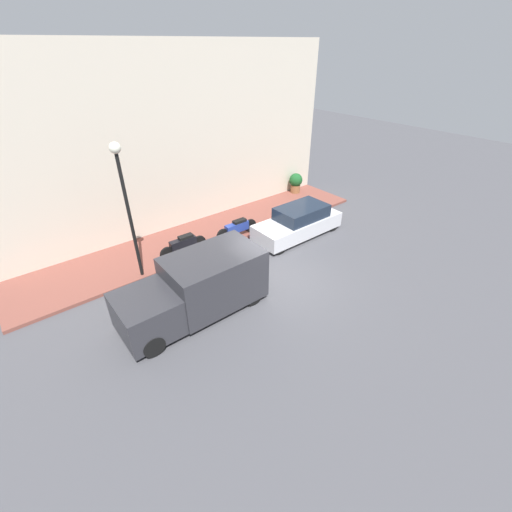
{
  "coord_description": "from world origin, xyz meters",
  "views": [
    {
      "loc": [
        -7.68,
        6.94,
        7.69
      ],
      "look_at": [
        1.1,
        -0.09,
        0.6
      ],
      "focal_mm": 24.0,
      "sensor_mm": 36.0,
      "label": 1
    }
  ],
  "objects_px": {
    "motorcycle_black": "(184,245)",
    "potted_plant": "(296,182)",
    "motorcycle_blue": "(237,228)",
    "streetlamp": "(124,191)",
    "delivery_van": "(195,288)",
    "parked_car": "(298,222)"
  },
  "relations": [
    {
      "from": "motorcycle_blue",
      "to": "streetlamp",
      "type": "distance_m",
      "value": 5.48
    },
    {
      "from": "motorcycle_blue",
      "to": "potted_plant",
      "type": "relative_size",
      "value": 1.9
    },
    {
      "from": "motorcycle_blue",
      "to": "streetlamp",
      "type": "bearing_deg",
      "value": 91.99
    },
    {
      "from": "parked_car",
      "to": "motorcycle_black",
      "type": "xyz_separation_m",
      "value": [
        1.59,
        5.04,
        -0.07
      ]
    },
    {
      "from": "parked_car",
      "to": "delivery_van",
      "type": "xyz_separation_m",
      "value": [
        -1.73,
        6.38,
        0.32
      ]
    },
    {
      "from": "delivery_van",
      "to": "motorcycle_blue",
      "type": "xyz_separation_m",
      "value": [
        3.2,
        -3.98,
        -0.42
      ]
    },
    {
      "from": "motorcycle_black",
      "to": "streetlamp",
      "type": "xyz_separation_m",
      "value": [
        -0.28,
        1.98,
        2.92
      ]
    },
    {
      "from": "parked_car",
      "to": "motorcycle_blue",
      "type": "bearing_deg",
      "value": 58.58
    },
    {
      "from": "delivery_van",
      "to": "potted_plant",
      "type": "height_order",
      "value": "delivery_van"
    },
    {
      "from": "delivery_van",
      "to": "potted_plant",
      "type": "distance_m",
      "value": 11.2
    },
    {
      "from": "motorcycle_blue",
      "to": "potted_plant",
      "type": "height_order",
      "value": "potted_plant"
    },
    {
      "from": "motorcycle_black",
      "to": "potted_plant",
      "type": "height_order",
      "value": "potted_plant"
    },
    {
      "from": "delivery_van",
      "to": "streetlamp",
      "type": "height_order",
      "value": "streetlamp"
    },
    {
      "from": "delivery_van",
      "to": "streetlamp",
      "type": "relative_size",
      "value": 0.96
    },
    {
      "from": "motorcycle_black",
      "to": "potted_plant",
      "type": "bearing_deg",
      "value": -76.1
    },
    {
      "from": "parked_car",
      "to": "potted_plant",
      "type": "height_order",
      "value": "parked_car"
    },
    {
      "from": "delivery_van",
      "to": "potted_plant",
      "type": "bearing_deg",
      "value": -61.08
    },
    {
      "from": "parked_car",
      "to": "potted_plant",
      "type": "relative_size",
      "value": 3.78
    },
    {
      "from": "delivery_van",
      "to": "streetlamp",
      "type": "distance_m",
      "value": 4.0
    },
    {
      "from": "parked_car",
      "to": "streetlamp",
      "type": "distance_m",
      "value": 7.69
    },
    {
      "from": "motorcycle_black",
      "to": "potted_plant",
      "type": "xyz_separation_m",
      "value": [
        2.09,
        -8.46,
        0.17
      ]
    },
    {
      "from": "potted_plant",
      "to": "streetlamp",
      "type": "bearing_deg",
      "value": 102.83
    }
  ]
}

